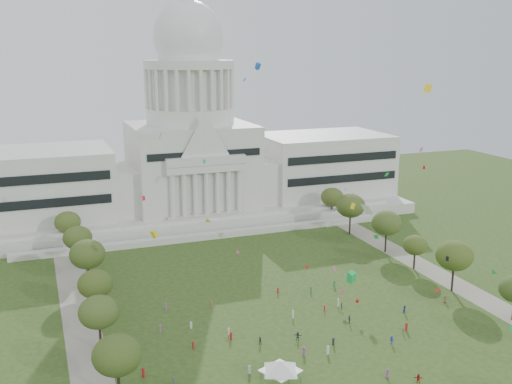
# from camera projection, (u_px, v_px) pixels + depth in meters

# --- Properties ---
(ground) EXTENTS (400.00, 400.00, 0.00)m
(ground) POSITION_uv_depth(u_px,v_px,m) (331.00, 351.00, 124.89)
(ground) COLOR #2F4618
(ground) RESTS_ON ground
(capitol) EXTENTS (160.00, 64.50, 91.30)m
(capitol) POSITION_uv_depth(u_px,v_px,m) (192.00, 156.00, 223.14)
(capitol) COLOR silver
(capitol) RESTS_ON ground
(path_left) EXTENTS (8.00, 160.00, 0.04)m
(path_left) POSITION_uv_depth(u_px,v_px,m) (81.00, 326.00, 135.84)
(path_left) COLOR gray
(path_left) RESTS_ON ground
(path_right) EXTENTS (8.00, 160.00, 0.04)m
(path_right) POSITION_uv_depth(u_px,v_px,m) (434.00, 272.00, 168.58)
(path_right) COLOR gray
(path_right) RESTS_ON ground
(row_tree_l_1) EXTENTS (8.86, 8.86, 12.59)m
(row_tree_l_1) POSITION_uv_depth(u_px,v_px,m) (117.00, 355.00, 105.08)
(row_tree_l_1) COLOR black
(row_tree_l_1) RESTS_ON ground
(row_tree_l_2) EXTENTS (8.42, 8.42, 11.97)m
(row_tree_l_2) POSITION_uv_depth(u_px,v_px,m) (99.00, 312.00, 123.31)
(row_tree_l_2) COLOR black
(row_tree_l_2) RESTS_ON ground
(row_tree_r_2) EXTENTS (9.55, 9.55, 13.58)m
(row_tree_r_2) POSITION_uv_depth(u_px,v_px,m) (454.00, 256.00, 153.58)
(row_tree_r_2) COLOR black
(row_tree_r_2) RESTS_ON ground
(row_tree_l_3) EXTENTS (8.12, 8.12, 11.55)m
(row_tree_l_3) POSITION_uv_depth(u_px,v_px,m) (95.00, 284.00, 138.83)
(row_tree_l_3) COLOR black
(row_tree_l_3) RESTS_ON ground
(row_tree_r_3) EXTENTS (7.01, 7.01, 9.98)m
(row_tree_r_3) POSITION_uv_depth(u_px,v_px,m) (415.00, 245.00, 169.79)
(row_tree_r_3) COLOR black
(row_tree_r_3) RESTS_ON ground
(row_tree_l_4) EXTENTS (9.29, 9.29, 13.21)m
(row_tree_l_4) POSITION_uv_depth(u_px,v_px,m) (87.00, 254.00, 155.41)
(row_tree_l_4) COLOR black
(row_tree_l_4) RESTS_ON ground
(row_tree_r_4) EXTENTS (9.19, 9.19, 13.06)m
(row_tree_r_4) POSITION_uv_depth(u_px,v_px,m) (387.00, 223.00, 183.56)
(row_tree_r_4) COLOR black
(row_tree_r_4) RESTS_ON ground
(row_tree_l_5) EXTENTS (8.33, 8.33, 11.85)m
(row_tree_l_5) POSITION_uv_depth(u_px,v_px,m) (77.00, 238.00, 172.18)
(row_tree_l_5) COLOR black
(row_tree_l_5) RESTS_ON ground
(row_tree_r_5) EXTENTS (9.82, 9.82, 13.96)m
(row_tree_r_5) POSITION_uv_depth(u_px,v_px,m) (351.00, 206.00, 201.33)
(row_tree_r_5) COLOR black
(row_tree_r_5) RESTS_ON ground
(row_tree_l_6) EXTENTS (8.19, 8.19, 11.64)m
(row_tree_l_6) POSITION_uv_depth(u_px,v_px,m) (68.00, 222.00, 188.16)
(row_tree_l_6) COLOR black
(row_tree_l_6) RESTS_ON ground
(row_tree_r_6) EXTENTS (8.42, 8.42, 11.97)m
(row_tree_r_6) POSITION_uv_depth(u_px,v_px,m) (332.00, 197.00, 218.84)
(row_tree_r_6) COLOR black
(row_tree_r_6) RESTS_ON ground
(event_tent) EXTENTS (11.20, 11.20, 4.74)m
(event_tent) POSITION_uv_depth(u_px,v_px,m) (281.00, 366.00, 111.87)
(event_tent) COLOR #4C4C4C
(event_tent) RESTS_ON ground
(person_0) EXTENTS (1.05, 0.94, 1.80)m
(person_0) POSITION_uv_depth(u_px,v_px,m) (445.00, 299.00, 148.37)
(person_0) COLOR olive
(person_0) RESTS_ON ground
(person_2) EXTENTS (1.09, 0.82, 1.99)m
(person_2) POSITION_uv_depth(u_px,v_px,m) (405.00, 309.00, 142.30)
(person_2) COLOR navy
(person_2) RESTS_ON ground
(person_3) EXTENTS (1.16, 1.36, 1.88)m
(person_3) POSITION_uv_depth(u_px,v_px,m) (391.00, 340.00, 127.43)
(person_3) COLOR navy
(person_3) RESTS_ON ground
(person_4) EXTENTS (0.86, 1.29, 2.04)m
(person_4) POSITION_uv_depth(u_px,v_px,m) (349.00, 319.00, 137.10)
(person_4) COLOR #4C4C51
(person_4) RESTS_ON ground
(person_5) EXTENTS (1.86, 1.59, 1.92)m
(person_5) POSITION_uv_depth(u_px,v_px,m) (298.00, 336.00, 129.20)
(person_5) COLOR #4C4C51
(person_5) RESTS_ON ground
(person_6) EXTENTS (0.80, 1.02, 1.85)m
(person_6) POSITION_uv_depth(u_px,v_px,m) (387.00, 373.00, 114.36)
(person_6) COLOR #994C8C
(person_6) RESTS_ON ground
(person_8) EXTENTS (0.89, 0.59, 1.75)m
(person_8) POSITION_uv_depth(u_px,v_px,m) (260.00, 341.00, 127.25)
(person_8) COLOR #26262B
(person_8) RESTS_ON ground
(person_9) EXTENTS (1.03, 1.01, 1.48)m
(person_9) POSITION_uv_depth(u_px,v_px,m) (403.00, 331.00, 131.85)
(person_9) COLOR #4C4C51
(person_9) RESTS_ON ground
(person_10) EXTENTS (0.88, 1.15, 1.73)m
(person_10) POSITION_uv_depth(u_px,v_px,m) (342.00, 306.00, 144.58)
(person_10) COLOR #33723F
(person_10) RESTS_ON ground
(person_11) EXTENTS (1.80, 1.41, 1.82)m
(person_11) POSITION_uv_depth(u_px,v_px,m) (418.00, 379.00, 112.62)
(person_11) COLOR #B21E1E
(person_11) RESTS_ON ground
(distant_crowd) EXTENTS (62.22, 37.37, 1.92)m
(distant_crowd) POSITION_uv_depth(u_px,v_px,m) (254.00, 329.00, 132.82)
(distant_crowd) COLOR #4C4C51
(distant_crowd) RESTS_ON ground
(kite_swarm) EXTENTS (99.15, 104.01, 55.84)m
(kite_swarm) POSITION_uv_depth(u_px,v_px,m) (324.00, 223.00, 127.72)
(kite_swarm) COLOR red
(kite_swarm) RESTS_ON ground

